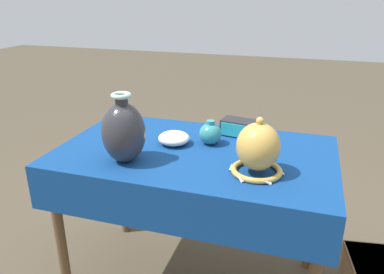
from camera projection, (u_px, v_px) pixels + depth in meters
name	position (u px, v px, depth m)	size (l,w,h in m)	color
display_table	(194.00, 167.00, 1.62)	(1.17, 0.70, 0.72)	brown
vase_tall_bulbous	(124.00, 132.00, 1.45)	(0.17, 0.17, 0.28)	#2D2D33
vase_dome_bell	(258.00, 150.00, 1.37)	(0.20, 0.20, 0.22)	gold
mosaic_tile_box	(238.00, 127.00, 1.76)	(0.17, 0.12, 0.07)	#232328
jar_round_teal	(210.00, 133.00, 1.65)	(0.10, 0.10, 0.11)	teal
bowl_shallow_ivory	(174.00, 138.00, 1.65)	(0.14, 0.14, 0.06)	white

